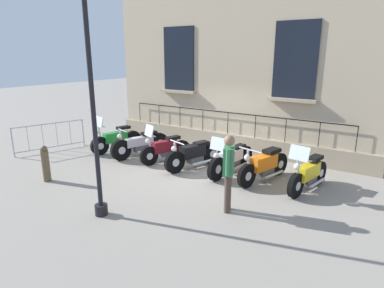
{
  "coord_description": "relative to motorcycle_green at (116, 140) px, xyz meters",
  "views": [
    {
      "loc": [
        8.27,
        5.21,
        3.44
      ],
      "look_at": [
        0.29,
        0.0,
        0.8
      ],
      "focal_mm": 30.48,
      "sensor_mm": 36.0,
      "label": 1
    }
  ],
  "objects": [
    {
      "name": "bollard",
      "position": [
        3.14,
        0.5,
        0.08
      ],
      "size": [
        0.21,
        0.21,
        1.03
      ],
      "color": "brown",
      "rests_on": "ground_plane"
    },
    {
      "name": "motorcycle_white",
      "position": [
        -0.2,
        4.54,
        0.0
      ],
      "size": [
        2.17,
        0.64,
        1.24
      ],
      "color": "black",
      "rests_on": "ground_plane"
    },
    {
      "name": "motorcycle_green",
      "position": [
        0.0,
        0.0,
        0.0
      ],
      "size": [
        1.98,
        0.78,
        1.36
      ],
      "color": "black",
      "rests_on": "ground_plane"
    },
    {
      "name": "motorcycle_maroon",
      "position": [
        -0.01,
        2.23,
        -0.0
      ],
      "size": [
        1.82,
        0.82,
        1.31
      ],
      "color": "black",
      "rests_on": "ground_plane"
    },
    {
      "name": "motorcycle_black",
      "position": [
        -0.0,
        3.35,
        -0.0
      ],
      "size": [
        2.06,
        0.94,
        0.95
      ],
      "color": "black",
      "rests_on": "ground_plane"
    },
    {
      "name": "pedestrian_standing",
      "position": [
        1.99,
        5.55,
        0.57
      ],
      "size": [
        0.5,
        0.34,
        1.77
      ],
      "color": "#47382D",
      "rests_on": "ground_plane"
    },
    {
      "name": "crowd_barrier",
      "position": [
        1.3,
        -2.02,
        0.13
      ],
      "size": [
        2.38,
        0.81,
        1.05
      ],
      "color": "#B7B7BF",
      "rests_on": "ground_plane"
    },
    {
      "name": "ground_plane",
      "position": [
        -0.2,
        3.35,
        -0.44
      ],
      "size": [
        60.0,
        60.0,
        0.0
      ],
      "primitive_type": "plane",
      "color": "gray"
    },
    {
      "name": "motorcycle_yellow",
      "position": [
        -0.18,
        6.76,
        -0.0
      ],
      "size": [
        1.92,
        0.74,
        1.32
      ],
      "color": "black",
      "rests_on": "ground_plane"
    },
    {
      "name": "lamppost",
      "position": [
        3.68,
        3.3,
        3.26
      ],
      "size": [
        0.38,
        1.08,
        5.06
      ],
      "color": "black",
      "rests_on": "ground_plane"
    },
    {
      "name": "motorcycle_silver",
      "position": [
        -0.04,
        1.14,
        -0.02
      ],
      "size": [
        2.17,
        0.87,
        1.03
      ],
      "color": "black",
      "rests_on": "ground_plane"
    },
    {
      "name": "motorcycle_orange",
      "position": [
        -0.18,
        5.56,
        0.02
      ],
      "size": [
        2.08,
        0.93,
        1.04
      ],
      "color": "black",
      "rests_on": "ground_plane"
    },
    {
      "name": "building_facade",
      "position": [
        -2.68,
        3.35,
        3.87
      ],
      "size": [
        0.82,
        10.04,
        8.84
      ],
      "color": "tan",
      "rests_on": "ground_plane"
    }
  ]
}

